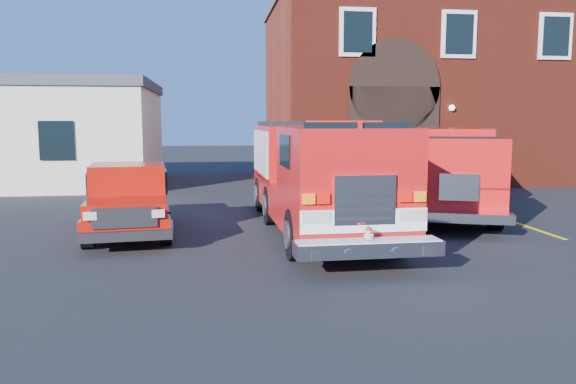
{
  "coord_description": "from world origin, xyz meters",
  "views": [
    {
      "loc": [
        -1.47,
        -12.09,
        2.7
      ],
      "look_at": [
        0.0,
        -1.2,
        1.3
      ],
      "focal_mm": 35.0,
      "sensor_mm": 36.0,
      "label": 1
    }
  ],
  "objects": [
    {
      "name": "fire_station",
      "position": [
        8.99,
        13.98,
        4.25
      ],
      "size": [
        15.2,
        10.2,
        8.45
      ],
      "color": "maroon",
      "rests_on": "ground"
    },
    {
      "name": "ground",
      "position": [
        0.0,
        0.0,
        0.0
      ],
      "size": [
        100.0,
        100.0,
        0.0
      ],
      "primitive_type": "plane",
      "color": "black",
      "rests_on": "ground"
    },
    {
      "name": "parking_stripe_far",
      "position": [
        6.5,
        7.0,
        0.0
      ],
      "size": [
        0.12,
        3.0,
        0.01
      ],
      "primitive_type": "cube",
      "color": "#DAB30B",
      "rests_on": "ground"
    },
    {
      "name": "pickup_truck",
      "position": [
        -3.49,
        1.76,
        0.8
      ],
      "size": [
        2.36,
        5.31,
        1.68
      ],
      "color": "black",
      "rests_on": "ground"
    },
    {
      "name": "parking_stripe_near",
      "position": [
        6.5,
        1.0,
        0.0
      ],
      "size": [
        0.12,
        3.0,
        0.01
      ],
      "primitive_type": "cube",
      "color": "#DAB30B",
      "rests_on": "ground"
    },
    {
      "name": "parking_stripe_mid",
      "position": [
        6.5,
        4.0,
        0.0
      ],
      "size": [
        0.12,
        3.0,
        0.01
      ],
      "primitive_type": "cube",
      "color": "#DAB30B",
      "rests_on": "ground"
    },
    {
      "name": "side_building",
      "position": [
        -9.0,
        13.0,
        2.2
      ],
      "size": [
        10.2,
        8.2,
        4.35
      ],
      "color": "#EBEBC2",
      "rests_on": "ground"
    },
    {
      "name": "secondary_truck",
      "position": [
        5.47,
        3.63,
        1.34
      ],
      "size": [
        4.82,
        7.93,
        2.46
      ],
      "color": "black",
      "rests_on": "ground"
    },
    {
      "name": "fire_engine",
      "position": [
        1.06,
        1.44,
        1.4
      ],
      "size": [
        2.63,
        8.82,
        2.7
      ],
      "color": "black",
      "rests_on": "ground"
    }
  ]
}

